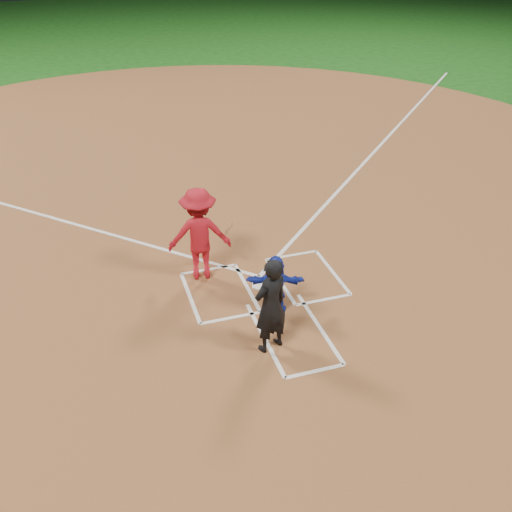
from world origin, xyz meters
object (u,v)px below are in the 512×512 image
object	(u,v)px
catcher	(275,285)
home_plate	(264,284)
batter_at_plate	(199,234)
umpire	(271,306)

from	to	relation	value
catcher	home_plate	bearing A→B (deg)	-77.12
home_plate	batter_at_plate	world-z (taller)	batter_at_plate
home_plate	batter_at_plate	distance (m)	1.72
batter_at_plate	umpire	bearing A→B (deg)	-76.58
umpire	batter_at_plate	bearing A→B (deg)	-96.69
home_plate	catcher	distance (m)	1.13
home_plate	umpire	distance (m)	2.23
home_plate	batter_at_plate	xyz separation A→B (m)	(-1.18, 0.73, 1.01)
home_plate	umpire	xyz separation A→B (m)	(-0.53, -1.96, 0.92)
catcher	umpire	world-z (taller)	umpire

